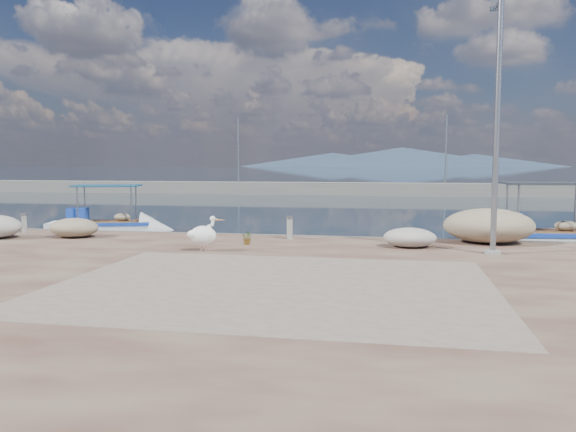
{
  "coord_description": "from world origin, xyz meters",
  "views": [
    {
      "loc": [
        3.46,
        -14.23,
        3.01
      ],
      "look_at": [
        0.0,
        3.8,
        1.3
      ],
      "focal_mm": 35.0,
      "sensor_mm": 36.0,
      "label": 1
    }
  ],
  "objects_px": {
    "lamp_post": "(496,135)",
    "bollard_near": "(290,227)",
    "boat_left": "(107,228)",
    "pelican": "(204,235)",
    "boat_right": "(544,240)"
  },
  "relations": [
    {
      "from": "lamp_post",
      "to": "pelican",
      "type": "bearing_deg",
      "value": -172.08
    },
    {
      "from": "boat_right",
      "to": "bollard_near",
      "type": "height_order",
      "value": "boat_right"
    },
    {
      "from": "boat_right",
      "to": "pelican",
      "type": "height_order",
      "value": "boat_right"
    },
    {
      "from": "lamp_post",
      "to": "bollard_near",
      "type": "height_order",
      "value": "lamp_post"
    },
    {
      "from": "boat_left",
      "to": "lamp_post",
      "type": "xyz_separation_m",
      "value": [
        15.13,
        -6.18,
        3.61
      ]
    },
    {
      "from": "boat_left",
      "to": "boat_right",
      "type": "xyz_separation_m",
      "value": [
        17.84,
        -0.68,
        0.02
      ]
    },
    {
      "from": "boat_left",
      "to": "boat_right",
      "type": "height_order",
      "value": "boat_right"
    },
    {
      "from": "boat_right",
      "to": "lamp_post",
      "type": "xyz_separation_m",
      "value": [
        -2.71,
        -5.5,
        3.59
      ]
    },
    {
      "from": "lamp_post",
      "to": "boat_right",
      "type": "bearing_deg",
      "value": 63.73
    },
    {
      "from": "pelican",
      "to": "bollard_near",
      "type": "distance_m",
      "value": 3.6
    },
    {
      "from": "boat_left",
      "to": "boat_right",
      "type": "bearing_deg",
      "value": -19.38
    },
    {
      "from": "bollard_near",
      "to": "pelican",
      "type": "bearing_deg",
      "value": -122.58
    },
    {
      "from": "pelican",
      "to": "lamp_post",
      "type": "height_order",
      "value": "lamp_post"
    },
    {
      "from": "boat_left",
      "to": "pelican",
      "type": "height_order",
      "value": "boat_left"
    },
    {
      "from": "boat_right",
      "to": "lamp_post",
      "type": "height_order",
      "value": "lamp_post"
    }
  ]
}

